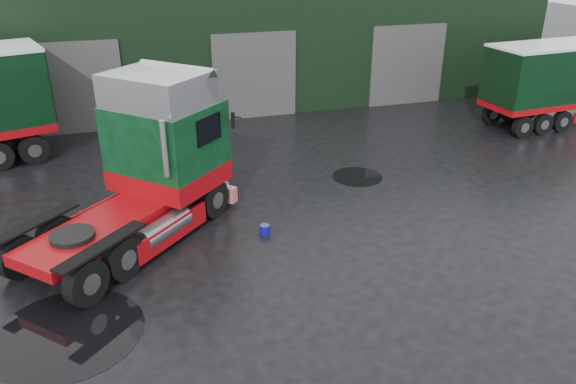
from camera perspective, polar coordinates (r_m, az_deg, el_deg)
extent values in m
plane|color=black|center=(14.87, 2.22, -8.53)|extent=(100.00, 100.00, 0.00)
cube|color=black|center=(32.70, -6.07, 15.69)|extent=(32.00, 12.00, 6.00)
cylinder|color=#0C0691|center=(16.74, -2.37, -3.84)|extent=(0.41, 0.41, 0.29)
cylinder|color=black|center=(13.91, -21.44, -13.19)|extent=(3.38, 3.38, 0.01)
cylinder|color=black|center=(20.81, 7.05, 1.56)|extent=(1.85, 1.85, 0.01)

